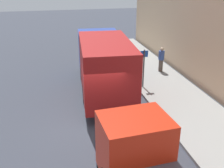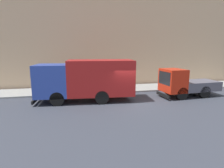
{
  "view_description": "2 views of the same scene",
  "coord_description": "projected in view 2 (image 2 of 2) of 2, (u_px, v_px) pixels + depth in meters",
  "views": [
    {
      "loc": [
        -1.51,
        -10.15,
        6.25
      ],
      "look_at": [
        1.17,
        1.7,
        1.12
      ],
      "focal_mm": 42.39,
      "sensor_mm": 36.0,
      "label": 1
    },
    {
      "loc": [
        -13.05,
        4.13,
        3.96
      ],
      "look_at": [
        1.77,
        1.03,
        1.14
      ],
      "focal_mm": 29.23,
      "sensor_mm": 36.0,
      "label": 2
    }
  ],
  "objects": [
    {
      "name": "traffic_cone_orange",
      "position": [
        48.0,
        89.0,
        16.46
      ],
      "size": [
        0.51,
        0.51,
        0.74
      ],
      "primitive_type": "cone",
      "color": "orange",
      "rests_on": "sidewalk"
    },
    {
      "name": "street_sign_post",
      "position": [
        85.0,
        78.0,
        16.42
      ],
      "size": [
        0.44,
        0.08,
        2.22
      ],
      "color": "#4C5156",
      "rests_on": "sidewalk"
    },
    {
      "name": "pedestrian_walking",
      "position": [
        61.0,
        81.0,
        17.99
      ],
      "size": [
        0.42,
        0.42,
        1.64
      ],
      "rotation": [
        0.0,
        0.0,
        4.6
      ],
      "color": "brown",
      "rests_on": "sidewalk"
    },
    {
      "name": "ground",
      "position": [
        130.0,
        102.0,
        14.12
      ],
      "size": [
        80.0,
        80.0,
        0.0
      ],
      "primitive_type": "plane",
      "color": "#363943"
    },
    {
      "name": "sidewalk",
      "position": [
        116.0,
        89.0,
        18.62
      ],
      "size": [
        3.38,
        30.0,
        0.14
      ],
      "primitive_type": "cube",
      "color": "gray",
      "rests_on": "ground"
    },
    {
      "name": "large_utility_truck",
      "position": [
        86.0,
        79.0,
        14.13
      ],
      "size": [
        2.96,
        7.66,
        3.2
      ],
      "rotation": [
        0.0,
        0.0,
        -0.08
      ],
      "color": "#2841A0",
      "rests_on": "ground"
    },
    {
      "name": "small_flatbed_truck",
      "position": [
        185.0,
        84.0,
        15.57
      ],
      "size": [
        2.35,
        5.25,
        2.42
      ],
      "rotation": [
        0.0,
        0.0,
        0.07
      ],
      "color": "red",
      "rests_on": "ground"
    },
    {
      "name": "building_facade",
      "position": [
        112.0,
        30.0,
        19.63
      ],
      "size": [
        0.5,
        30.0,
        12.13
      ],
      "primitive_type": "cube",
      "color": "tan",
      "rests_on": "ground"
    }
  ]
}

